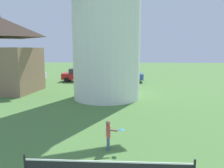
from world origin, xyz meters
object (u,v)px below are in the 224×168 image
at_px(parked_car_silver, 29,74).
at_px(parked_car_red, 80,75).
at_px(chapel, 1,56).
at_px(player_far, 109,133).
at_px(parked_car_blue, 125,75).

height_order(parked_car_silver, parked_car_red, same).
bearing_deg(parked_car_red, chapel, -130.76).
bearing_deg(parked_car_red, parked_car_silver, 179.98).
bearing_deg(player_far, chapel, 133.32).
distance_m(parked_car_silver, parked_car_red, 6.23).
bearing_deg(chapel, parked_car_silver, 94.57).
relative_size(parked_car_silver, chapel, 0.53).
bearing_deg(parked_car_silver, chapel, -85.43).
relative_size(parked_car_silver, parked_car_blue, 0.92).
height_order(player_far, chapel, chapel).
bearing_deg(parked_car_blue, parked_car_silver, 179.38).
xyz_separation_m(parked_car_blue, chapel, (-11.14, -6.49, 2.47)).
bearing_deg(parked_car_blue, chapel, -149.76).
bearing_deg(chapel, player_far, -46.68).
bearing_deg(parked_car_blue, player_far, -92.26).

